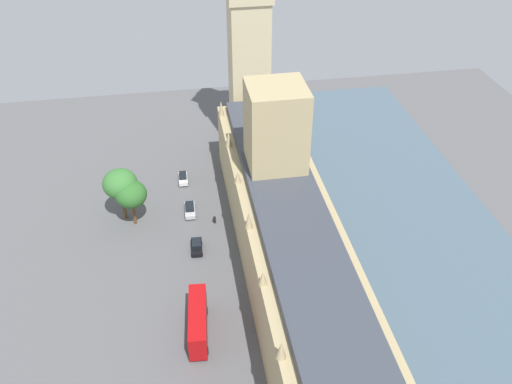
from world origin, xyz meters
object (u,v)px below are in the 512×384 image
(car_silver_by_river_gate, at_px, (190,209))
(plane_tree_corner, at_px, (120,184))
(clock_tower, at_px, (249,18))
(plane_tree_far_end, at_px, (131,194))
(pedestrian_midblock, at_px, (215,219))
(parliament_building, at_px, (289,238))
(car_white_opposite_hall, at_px, (183,178))
(street_lamp_leading, at_px, (131,188))
(double_decker_bus_near_tower, at_px, (198,321))
(car_black_kerbside, at_px, (197,246))

(car_silver_by_river_gate, relative_size, plane_tree_corner, 0.46)
(clock_tower, height_order, plane_tree_far_end, clock_tower)
(car_silver_by_river_gate, distance_m, pedestrian_midblock, 5.52)
(car_silver_by_river_gate, bearing_deg, plane_tree_corner, -1.18)
(parliament_building, xyz_separation_m, pedestrian_midblock, (10.31, -15.08, -7.03))
(car_white_opposite_hall, xyz_separation_m, street_lamp_leading, (9.66, 6.65, 3.35))
(parliament_building, height_order, plane_tree_far_end, parliament_building)
(plane_tree_far_end, xyz_separation_m, plane_tree_corner, (1.75, -1.87, 1.19))
(clock_tower, xyz_separation_m, car_silver_by_river_gate, (14.81, 22.44, -27.46))
(plane_tree_corner, height_order, street_lamp_leading, plane_tree_corner)
(clock_tower, distance_m, plane_tree_far_end, 40.71)
(plane_tree_far_end, bearing_deg, clock_tower, -136.30)
(clock_tower, bearing_deg, car_silver_by_river_gate, 56.58)
(car_silver_by_river_gate, relative_size, plane_tree_far_end, 0.53)
(pedestrian_midblock, bearing_deg, car_silver_by_river_gate, 67.80)
(double_decker_bus_near_tower, distance_m, pedestrian_midblock, 25.32)
(car_white_opposite_hall, height_order, double_decker_bus_near_tower, double_decker_bus_near_tower)
(parliament_building, xyz_separation_m, car_white_opposite_hall, (15.18, -29.10, -6.91))
(parliament_building, xyz_separation_m, street_lamp_leading, (24.85, -22.45, -3.56))
(car_silver_by_river_gate, xyz_separation_m, car_black_kerbside, (-0.42, 10.39, -0.00))
(car_silver_by_river_gate, height_order, plane_tree_far_end, plane_tree_far_end)
(parliament_building, distance_m, street_lamp_leading, 33.68)
(clock_tower, distance_m, plane_tree_corner, 40.15)
(car_silver_by_river_gate, xyz_separation_m, pedestrian_midblock, (-4.21, 3.57, -0.12))
(street_lamp_leading, bearing_deg, clock_tower, -143.43)
(pedestrian_midblock, bearing_deg, clock_tower, -4.09)
(car_silver_by_river_gate, distance_m, street_lamp_leading, 11.49)
(parliament_building, height_order, car_silver_by_river_gate, parliament_building)
(double_decker_bus_near_tower, bearing_deg, street_lamp_leading, -68.61)
(car_silver_by_river_gate, height_order, car_black_kerbside, same)
(plane_tree_far_end, relative_size, street_lamp_leading, 1.48)
(parliament_building, bearing_deg, plane_tree_far_end, -35.23)
(car_white_opposite_hall, distance_m, plane_tree_far_end, 16.06)
(plane_tree_far_end, distance_m, plane_tree_corner, 2.82)
(plane_tree_far_end, bearing_deg, plane_tree_corner, -46.86)
(car_white_opposite_hall, bearing_deg, clock_tower, -141.49)
(car_silver_by_river_gate, bearing_deg, double_decker_bus_near_tower, 90.12)
(double_decker_bus_near_tower, height_order, plane_tree_far_end, plane_tree_far_end)
(car_silver_by_river_gate, bearing_deg, pedestrian_midblock, 141.33)
(car_black_kerbside, bearing_deg, car_silver_by_river_gate, -84.89)
(car_white_opposite_hall, distance_m, plane_tree_corner, 16.37)
(clock_tower, xyz_separation_m, pedestrian_midblock, (10.59, 26.01, -27.58))
(parliament_building, relative_size, plane_tree_far_end, 8.55)
(plane_tree_far_end, bearing_deg, street_lamp_leading, -86.84)
(street_lamp_leading, bearing_deg, plane_tree_far_end, 93.16)
(plane_tree_far_end, bearing_deg, car_white_opposite_hall, -128.59)
(clock_tower, distance_m, car_silver_by_river_gate, 38.43)
(parliament_building, relative_size, double_decker_bus_near_tower, 7.16)
(plane_tree_corner, bearing_deg, clock_tower, -140.57)
(double_decker_bus_near_tower, xyz_separation_m, plane_tree_far_end, (9.30, -27.03, 3.88))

